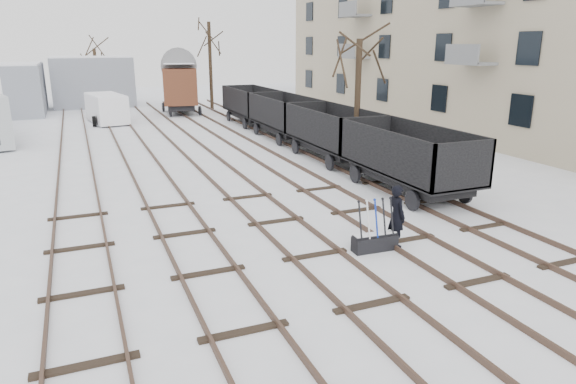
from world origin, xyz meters
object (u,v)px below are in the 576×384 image
Objects in this scene: ground_frame at (375,241)px; freight_wagon_a at (407,168)px; worker at (397,216)px; panel_van at (106,108)px; box_van_wagon at (180,84)px.

freight_wagon_a is at bearing 49.49° from ground_frame.
freight_wagon_a reaches higher than worker.
panel_van is (-5.38, 28.23, 0.81)m from ground_frame.
box_van_wagon reaches higher than ground_frame.
box_van_wagon is 1.15× the size of panel_van.
box_van_wagon is at bearing -0.20° from worker.
ground_frame is 0.26× the size of box_van_wagon.
worker is 31.45m from box_van_wagon.
box_van_wagon reaches higher than panel_van.
box_van_wagon reaches higher than freight_wagon_a.
worker is 0.31× the size of box_van_wagon.
box_van_wagon is (-0.09, 31.41, 1.49)m from worker.
ground_frame is 6.33m from freight_wagon_a.
ground_frame is 0.30× the size of panel_van.
ground_frame is at bearing -88.85° from panel_van.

